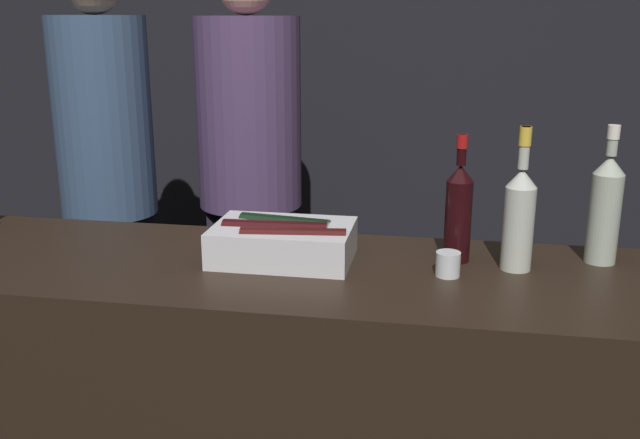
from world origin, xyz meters
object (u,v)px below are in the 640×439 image
(candle_votive, at_px, (448,264))
(person_blond_tee, at_px, (107,170))
(rose_wine_bottle, at_px, (519,215))
(person_in_hoodie, at_px, (250,166))
(white_wine_bottle, at_px, (605,207))
(red_wine_bottle_tall, at_px, (459,210))
(ice_bin_with_bottles, at_px, (283,240))

(candle_votive, relative_size, person_blond_tee, 0.03)
(rose_wine_bottle, height_order, person_in_hoodie, person_in_hoodie)
(white_wine_bottle, distance_m, person_in_hoodie, 1.50)
(person_in_hoodie, xyz_separation_m, person_blond_tee, (-0.51, -0.23, 0.01))
(candle_votive, height_order, rose_wine_bottle, rose_wine_bottle)
(person_blond_tee, bearing_deg, red_wine_bottle_tall, 111.20)
(white_wine_bottle, xyz_separation_m, person_blond_tee, (-1.71, 0.67, -0.11))
(rose_wine_bottle, xyz_separation_m, person_in_hoodie, (-0.97, 0.99, -0.11))
(white_wine_bottle, bearing_deg, red_wine_bottle_tall, -171.64)
(ice_bin_with_bottles, relative_size, person_in_hoodie, 0.20)
(candle_votive, bearing_deg, person_blond_tee, 147.32)
(ice_bin_with_bottles, height_order, white_wine_bottle, white_wine_bottle)
(rose_wine_bottle, bearing_deg, person_in_hoodie, 134.53)
(person_in_hoodie, bearing_deg, rose_wine_bottle, -176.18)
(ice_bin_with_bottles, bearing_deg, red_wine_bottle_tall, 9.42)
(rose_wine_bottle, bearing_deg, red_wine_bottle_tall, 165.09)
(rose_wine_bottle, distance_m, person_blond_tee, 1.67)
(white_wine_bottle, xyz_separation_m, person_in_hoodie, (-1.19, 0.89, -0.12))
(rose_wine_bottle, bearing_deg, person_blond_tee, 152.83)
(ice_bin_with_bottles, xyz_separation_m, person_blond_tee, (-0.89, 0.80, -0.01))
(ice_bin_with_bottles, relative_size, white_wine_bottle, 1.01)
(ice_bin_with_bottles, xyz_separation_m, candle_votive, (0.43, -0.05, -0.02))
(white_wine_bottle, bearing_deg, candle_votive, -155.83)
(candle_votive, relative_size, person_in_hoodie, 0.03)
(candle_votive, xyz_separation_m, red_wine_bottle_tall, (0.02, 0.12, 0.11))
(candle_votive, xyz_separation_m, person_blond_tee, (-1.32, 0.84, 0.01))
(ice_bin_with_bottles, relative_size, person_blond_tee, 0.20)
(red_wine_bottle_tall, bearing_deg, white_wine_bottle, 8.36)
(person_in_hoodie, distance_m, person_blond_tee, 0.56)
(ice_bin_with_bottles, relative_size, candle_votive, 5.90)
(white_wine_bottle, distance_m, red_wine_bottle_tall, 0.37)
(ice_bin_with_bottles, distance_m, white_wine_bottle, 0.83)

